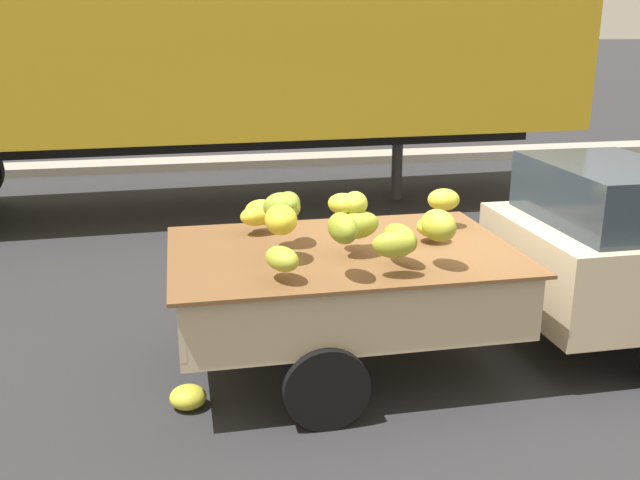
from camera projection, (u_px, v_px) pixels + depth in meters
The scene contains 5 objects.
ground at pixel (440, 351), 6.43m from camera, with size 220.00×220.00×0.00m, color #28282B.
curb_strip at pixel (287, 160), 14.92m from camera, with size 80.00×0.80×0.16m, color gray.
pickup_truck at pixel (557, 257), 6.22m from camera, with size 4.96×1.90×1.70m.
semi_trailer at pixel (186, 45), 10.50m from camera, with size 12.07×2.96×3.95m.
fallen_banana_bunch_near_tailgate at pixel (188, 397), 5.46m from camera, with size 0.28×0.26×0.18m, color gold.
Camera 1 is at (-2.23, -5.52, 2.86)m, focal length 39.79 mm.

